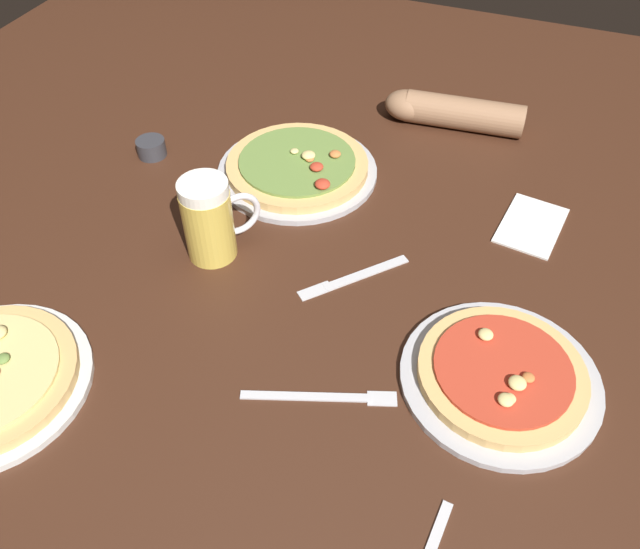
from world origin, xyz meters
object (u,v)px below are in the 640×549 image
Objects in this scene: pizza_plate_far at (298,167)px; beer_mug_dark at (210,219)px; diner_arm at (448,111)px; fork_left at (323,396)px; napkin_folded at (532,224)px; pizza_plate_side at (501,376)px; ramekin_sauce at (151,148)px; knife_right at (354,277)px.

pizza_plate_far is 0.28m from beer_mug_dark.
diner_arm is at bearing 62.40° from beer_mug_dark.
napkin_folded is at bearing 65.26° from fork_left.
pizza_plate_far is 2.07× the size of napkin_folded.
napkin_folded is 0.51× the size of diner_arm.
napkin_folded is 0.71× the size of fork_left.
diner_arm is at bearing 90.11° from fork_left.
diner_arm is (-0.24, 0.66, 0.02)m from pizza_plate_side.
knife_right is (0.53, -0.19, -0.02)m from ramekin_sauce.
beer_mug_dark is 2.57× the size of ramekin_sauce.
ramekin_sauce is at bearing 141.90° from fork_left.
pizza_plate_far is at bearing -129.93° from diner_arm.
pizza_plate_far reaches higher than fork_left.
diner_arm is (0.24, 0.29, 0.02)m from pizza_plate_far.
napkin_folded is at bearing -50.42° from diner_arm.
beer_mug_dark is 0.35m from ramekin_sauce.
pizza_plate_far is at bearing 142.71° from pizza_plate_side.
pizza_plate_side reaches higher than ramekin_sauce.
beer_mug_dark reaches higher than pizza_plate_far.
diner_arm reaches higher than fork_left.
beer_mug_dark is 0.70× the size of fork_left.
knife_right is (-0.04, 0.25, 0.00)m from fork_left.
fork_left is at bearing -152.69° from pizza_plate_side.
napkin_folded is 0.94× the size of knife_right.
pizza_plate_far reaches higher than knife_right.
beer_mug_dark is at bearing -100.46° from pizza_plate_far.
pizza_plate_side is at bearing -70.02° from diner_arm.
napkin_folded is (0.80, 0.06, -0.01)m from ramekin_sauce.
beer_mug_dark reaches higher than ramekin_sauce.
diner_arm is at bearing 31.39° from ramekin_sauce.
pizza_plate_side is 0.38m from napkin_folded.
fork_left is 0.25m from knife_right.
pizza_plate_far is 2.10× the size of beer_mug_dark.
pizza_plate_side is 0.70m from diner_arm.
diner_arm is at bearing 129.58° from napkin_folded.
napkin_folded is at bearing 28.08° from beer_mug_dark.
fork_left is 0.79m from diner_arm.
napkin_folded reaches higher than fork_left.
pizza_plate_side is 1.92× the size of beer_mug_dark.
pizza_plate_side is 0.86m from ramekin_sauce.
ramekin_sauce is 0.72m from fork_left.
pizza_plate_far is 0.32m from ramekin_sauce.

